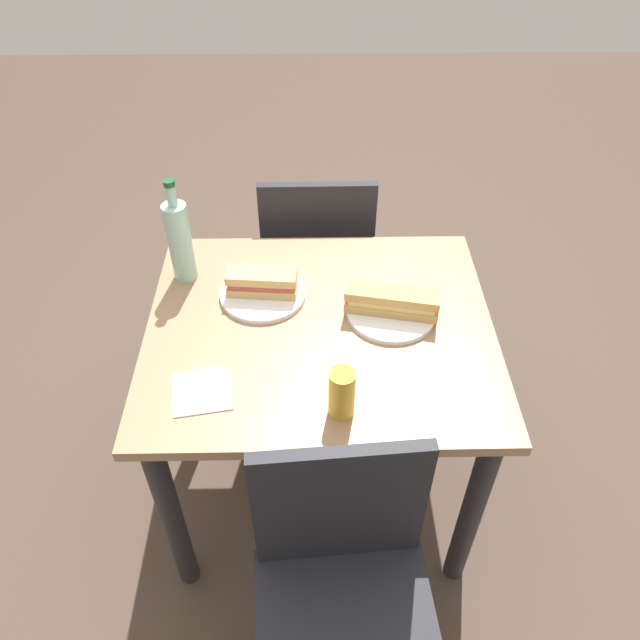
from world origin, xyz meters
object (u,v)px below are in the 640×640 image
knife_far (389,295)px  water_bottle (180,240)px  chair_far (317,258)px  chair_near (343,585)px  knife_near (261,279)px  plate_near (263,294)px  baguette_sandwich_near (262,282)px  dining_table (320,358)px  plate_far (391,312)px  beer_glass (342,393)px  baguette_sandwich_far (392,301)px

knife_far → water_bottle: 0.60m
chair_far → chair_near: bearing=-88.0°
knife_near → chair_near: bearing=-75.0°
chair_far → water_bottle: (-0.39, -0.38, 0.36)m
plate_near → baguette_sandwich_near: (0.00, 0.00, 0.04)m
dining_table → water_bottle: 0.51m
chair_near → baguette_sandwich_near: bearing=105.5°
plate_far → beer_glass: beer_glass is taller
baguette_sandwich_near → knife_near: 0.06m
knife_near → beer_glass: (0.21, -0.47, 0.05)m
knife_near → water_bottle: bearing=170.3°
plate_far → beer_glass: bearing=-114.2°
dining_table → knife_far: knife_far is taller
dining_table → water_bottle: size_ratio=2.93×
chair_near → plate_far: bearing=76.6°
plate_near → beer_glass: beer_glass is taller
plate_far → knife_far: knife_far is taller
knife_near → water_bottle: 0.25m
baguette_sandwich_far → beer_glass: 0.36m
chair_far → knife_near: chair_far is taller
dining_table → chair_far: chair_far is taller
baguette_sandwich_near → baguette_sandwich_far: size_ratio=0.77×
plate_far → plate_near: bearing=166.6°
chair_far → knife_far: bearing=-68.8°
beer_glass → baguette_sandwich_far: bearing=65.8°
plate_near → water_bottle: bearing=158.3°
plate_near → knife_far: size_ratio=1.42×
plate_near → plate_far: (0.35, -0.08, 0.00)m
dining_table → plate_near: 0.24m
knife_near → water_bottle: size_ratio=0.57×
baguette_sandwich_far → knife_far: size_ratio=1.52×
knife_near → plate_far: knife_near is taller
dining_table → water_bottle: (-0.39, 0.22, 0.26)m
baguette_sandwich_near → plate_far: 0.37m
plate_far → knife_far: 0.06m
dining_table → chair_near: (0.04, -0.60, -0.10)m
plate_near → plate_far: same height
chair_far → water_bottle: water_bottle is taller
baguette_sandwich_near → baguette_sandwich_far: bearing=-13.4°
chair_near → plate_far: size_ratio=3.56×
baguette_sandwich_near → beer_glass: (0.20, -0.42, 0.02)m
plate_near → beer_glass: 0.47m
plate_far → knife_near: bearing=159.1°
dining_table → plate_far: plate_far is taller
dining_table → beer_glass: beer_glass is taller
knife_near → plate_far: (0.36, -0.14, -0.01)m
chair_near → beer_glass: size_ratio=6.64×
chair_far → beer_glass: (0.04, -0.89, 0.30)m
knife_near → beer_glass: bearing=-65.9°
chair_near → baguette_sandwich_near: chair_near is taller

